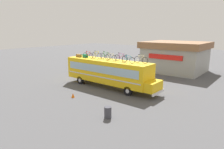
{
  "coord_description": "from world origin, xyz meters",
  "views": [
    {
      "loc": [
        14.91,
        -17.44,
        6.6
      ],
      "look_at": [
        0.74,
        0.0,
        1.61
      ],
      "focal_mm": 31.84,
      "sensor_mm": 36.0,
      "label": 1
    }
  ],
  "objects_px": {
    "rooftop_bicycle_6": "(128,60)",
    "rooftop_bicycle_7": "(141,60)",
    "bus": "(108,71)",
    "rooftop_bicycle_3": "(106,56)",
    "trash_bin": "(108,112)",
    "rooftop_bicycle_4": "(111,57)",
    "rooftop_bicycle_5": "(121,58)",
    "traffic_cone": "(73,95)",
    "rooftop_bicycle_1": "(88,55)",
    "rooftop_bicycle_2": "(97,55)",
    "luggage_bag_2": "(85,56)",
    "luggage_bag_1": "(79,56)"
  },
  "relations": [
    {
      "from": "rooftop_bicycle_6",
      "to": "rooftop_bicycle_7",
      "type": "height_order",
      "value": "rooftop_bicycle_7"
    },
    {
      "from": "bus",
      "to": "rooftop_bicycle_3",
      "type": "bearing_deg",
      "value": 156.92
    },
    {
      "from": "rooftop_bicycle_6",
      "to": "rooftop_bicycle_7",
      "type": "xyz_separation_m",
      "value": [
        1.11,
        0.74,
        0.01
      ]
    },
    {
      "from": "rooftop_bicycle_3",
      "to": "trash_bin",
      "type": "height_order",
      "value": "rooftop_bicycle_3"
    },
    {
      "from": "rooftop_bicycle_3",
      "to": "rooftop_bicycle_6",
      "type": "height_order",
      "value": "rooftop_bicycle_3"
    },
    {
      "from": "rooftop_bicycle_4",
      "to": "rooftop_bicycle_5",
      "type": "relative_size",
      "value": 0.94
    },
    {
      "from": "rooftop_bicycle_3",
      "to": "traffic_cone",
      "type": "height_order",
      "value": "rooftop_bicycle_3"
    },
    {
      "from": "rooftop_bicycle_1",
      "to": "rooftop_bicycle_2",
      "type": "relative_size",
      "value": 1.02
    },
    {
      "from": "luggage_bag_2",
      "to": "rooftop_bicycle_4",
      "type": "relative_size",
      "value": 0.35
    },
    {
      "from": "rooftop_bicycle_3",
      "to": "rooftop_bicycle_5",
      "type": "relative_size",
      "value": 0.96
    },
    {
      "from": "rooftop_bicycle_1",
      "to": "rooftop_bicycle_5",
      "type": "relative_size",
      "value": 0.96
    },
    {
      "from": "luggage_bag_1",
      "to": "rooftop_bicycle_4",
      "type": "distance_m",
      "value": 5.21
    },
    {
      "from": "rooftop_bicycle_5",
      "to": "rooftop_bicycle_7",
      "type": "xyz_separation_m",
      "value": [
        2.42,
        0.25,
        -0.01
      ]
    },
    {
      "from": "rooftop_bicycle_6",
      "to": "trash_bin",
      "type": "relative_size",
      "value": 1.86
    },
    {
      "from": "rooftop_bicycle_7",
      "to": "rooftop_bicycle_1",
      "type": "bearing_deg",
      "value": -175.06
    },
    {
      "from": "rooftop_bicycle_2",
      "to": "luggage_bag_1",
      "type": "bearing_deg",
      "value": -174.29
    },
    {
      "from": "luggage_bag_1",
      "to": "rooftop_bicycle_3",
      "type": "height_order",
      "value": "rooftop_bicycle_3"
    },
    {
      "from": "rooftop_bicycle_3",
      "to": "rooftop_bicycle_7",
      "type": "xyz_separation_m",
      "value": [
        4.8,
        0.11,
        -0.02
      ]
    },
    {
      "from": "rooftop_bicycle_1",
      "to": "rooftop_bicycle_3",
      "type": "height_order",
      "value": "rooftop_bicycle_3"
    },
    {
      "from": "rooftop_bicycle_4",
      "to": "rooftop_bicycle_2",
      "type": "bearing_deg",
      "value": 176.47
    },
    {
      "from": "rooftop_bicycle_6",
      "to": "trash_bin",
      "type": "height_order",
      "value": "rooftop_bicycle_6"
    },
    {
      "from": "bus",
      "to": "rooftop_bicycle_1",
      "type": "bearing_deg",
      "value": -175.62
    },
    {
      "from": "luggage_bag_2",
      "to": "rooftop_bicycle_2",
      "type": "xyz_separation_m",
      "value": [
        1.96,
        0.02,
        0.19
      ]
    },
    {
      "from": "luggage_bag_1",
      "to": "rooftop_bicycle_4",
      "type": "bearing_deg",
      "value": 1.6
    },
    {
      "from": "luggage_bag_2",
      "to": "rooftop_bicycle_4",
      "type": "height_order",
      "value": "rooftop_bicycle_4"
    },
    {
      "from": "bus",
      "to": "rooftop_bicycle_5",
      "type": "relative_size",
      "value": 6.82
    },
    {
      "from": "bus",
      "to": "rooftop_bicycle_2",
      "type": "bearing_deg",
      "value": -179.38
    },
    {
      "from": "luggage_bag_2",
      "to": "rooftop_bicycle_1",
      "type": "height_order",
      "value": "rooftop_bicycle_1"
    },
    {
      "from": "rooftop_bicycle_7",
      "to": "luggage_bag_2",
      "type": "bearing_deg",
      "value": -176.87
    },
    {
      "from": "rooftop_bicycle_2",
      "to": "rooftop_bicycle_4",
      "type": "bearing_deg",
      "value": -3.53
    },
    {
      "from": "rooftop_bicycle_1",
      "to": "rooftop_bicycle_4",
      "type": "xyz_separation_m",
      "value": [
        3.57,
        0.07,
        0.0
      ]
    },
    {
      "from": "luggage_bag_1",
      "to": "rooftop_bicycle_6",
      "type": "distance_m",
      "value": 7.73
    },
    {
      "from": "luggage_bag_1",
      "to": "rooftop_bicycle_5",
      "type": "distance_m",
      "value": 6.45
    },
    {
      "from": "rooftop_bicycle_2",
      "to": "trash_bin",
      "type": "xyz_separation_m",
      "value": [
        7.3,
        -6.55,
        -3.2
      ]
    },
    {
      "from": "rooftop_bicycle_1",
      "to": "rooftop_bicycle_6",
      "type": "distance_m",
      "value": 6.09
    },
    {
      "from": "luggage_bag_1",
      "to": "luggage_bag_2",
      "type": "bearing_deg",
      "value": 15.86
    },
    {
      "from": "bus",
      "to": "luggage_bag_2",
      "type": "relative_size",
      "value": 20.52
    },
    {
      "from": "luggage_bag_2",
      "to": "rooftop_bicycle_1",
      "type": "bearing_deg",
      "value": -14.98
    },
    {
      "from": "luggage_bag_1",
      "to": "rooftop_bicycle_7",
      "type": "distance_m",
      "value": 8.87
    },
    {
      "from": "rooftop_bicycle_4",
      "to": "rooftop_bicycle_7",
      "type": "xyz_separation_m",
      "value": [
        3.64,
        0.55,
        0.01
      ]
    },
    {
      "from": "rooftop_bicycle_3",
      "to": "rooftop_bicycle_4",
      "type": "height_order",
      "value": "rooftop_bicycle_3"
    },
    {
      "from": "luggage_bag_2",
      "to": "rooftop_bicycle_1",
      "type": "relative_size",
      "value": 0.35
    },
    {
      "from": "rooftop_bicycle_5",
      "to": "rooftop_bicycle_6",
      "type": "bearing_deg",
      "value": -20.5
    },
    {
      "from": "luggage_bag_2",
      "to": "rooftop_bicycle_2",
      "type": "distance_m",
      "value": 1.97
    },
    {
      "from": "bus",
      "to": "rooftop_bicycle_4",
      "type": "xyz_separation_m",
      "value": [
        0.5,
        -0.16,
        1.71
      ]
    },
    {
      "from": "luggage_bag_1",
      "to": "rooftop_bicycle_6",
      "type": "xyz_separation_m",
      "value": [
        7.73,
        -0.04,
        0.18
      ]
    },
    {
      "from": "bus",
      "to": "rooftop_bicycle_1",
      "type": "relative_size",
      "value": 7.13
    },
    {
      "from": "bus",
      "to": "luggage_bag_1",
      "type": "relative_size",
      "value": 16.31
    },
    {
      "from": "luggage_bag_2",
      "to": "rooftop_bicycle_2",
      "type": "bearing_deg",
      "value": 0.73
    },
    {
      "from": "luggage_bag_1",
      "to": "luggage_bag_2",
      "type": "distance_m",
      "value": 0.96
    }
  ]
}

